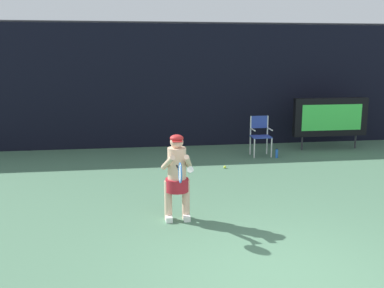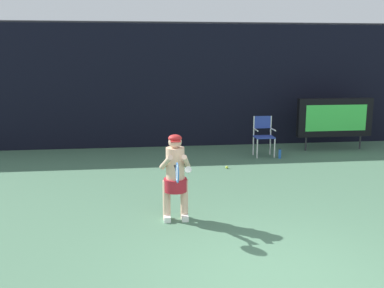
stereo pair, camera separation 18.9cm
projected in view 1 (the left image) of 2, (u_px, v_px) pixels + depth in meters
backdrop_screen at (189, 86)px, 13.41m from camera, size 18.00×0.12×3.66m
scoreboard at (330, 117)px, 13.05m from camera, size 2.20×0.21×1.50m
umpire_chair at (260, 133)px, 12.32m from camera, size 0.52×0.44×1.08m
water_bottle at (277, 153)px, 12.12m from camera, size 0.07×0.07×0.27m
tennis_player at (177, 174)px, 7.53m from camera, size 0.53×0.61×1.46m
tennis_racket at (180, 172)px, 6.83m from camera, size 0.03×0.60×0.31m
tennis_ball_loose at (225, 167)px, 11.04m from camera, size 0.07×0.07×0.07m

